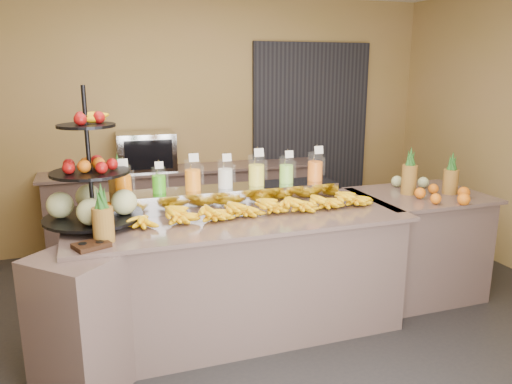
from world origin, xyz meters
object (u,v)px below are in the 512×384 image
oven_warmer (146,151)px  fruit_stand (99,191)px  condiment_caddy (91,245)px  right_fruit_pile (435,187)px  banana_heap (259,204)px  pitcher_tray (226,197)px

oven_warmer → fruit_stand: bearing=-104.5°
fruit_stand → oven_warmer: fruit_stand is taller
condiment_caddy → right_fruit_pile: bearing=7.2°
banana_heap → right_fruit_pile: 1.59m
fruit_stand → right_fruit_pile: bearing=-12.4°
fruit_stand → condiment_caddy: size_ratio=4.77×
pitcher_tray → fruit_stand: bearing=-169.5°
fruit_stand → oven_warmer: bearing=63.9°
pitcher_tray → oven_warmer: size_ratio=3.05×
pitcher_tray → right_fruit_pile: (1.77, -0.31, 0.01)m
oven_warmer → banana_heap: bearing=-71.2°
condiment_caddy → oven_warmer: size_ratio=0.33×
fruit_stand → right_fruit_pile: fruit_stand is taller
banana_heap → fruit_stand: 1.16m
pitcher_tray → right_fruit_pile: size_ratio=3.81×
condiment_caddy → right_fruit_pile: size_ratio=0.42×
banana_heap → oven_warmer: size_ratio=3.13×
fruit_stand → right_fruit_pile: (2.73, -0.13, -0.16)m
banana_heap → fruit_stand: (-1.14, 0.12, 0.17)m
pitcher_tray → banana_heap: banana_heap is taller
pitcher_tray → banana_heap: 0.35m
banana_heap → oven_warmer: 2.06m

